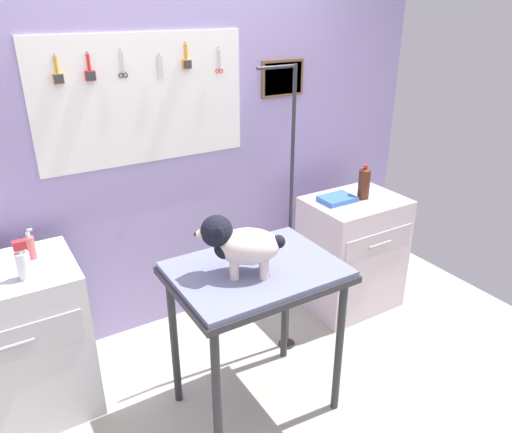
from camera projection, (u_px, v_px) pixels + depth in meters
name	position (u px, v px, depth m)	size (l,w,h in m)	color
ground	(274.00, 426.00, 2.73)	(4.40, 4.00, 0.04)	#ACA997
rear_wall_panel	(172.00, 164.00, 3.25)	(4.00, 0.11, 2.30)	#9E8EC6
grooming_table	(256.00, 285.00, 2.53)	(0.87, 0.64, 0.91)	#2D2D33
grooming_arm	(289.00, 230.00, 2.99)	(0.30, 0.11, 1.86)	#2D2D33
dog	(239.00, 244.00, 2.36)	(0.42, 0.33, 0.32)	silver
counter_left	(9.00, 347.00, 2.63)	(0.80, 0.58, 0.90)	silver
cabinet_right	(351.00, 253.00, 3.64)	(0.68, 0.54, 0.86)	silver
spray_bottle_short	(23.00, 263.00, 2.38)	(0.07, 0.07, 0.21)	white
pump_bottle_white	(31.00, 247.00, 2.58)	(0.05, 0.05, 0.17)	#DF5D5B
soda_bottle	(364.00, 183.00, 3.45)	(0.08, 0.08, 0.25)	#4D2614
supply_tray	(337.00, 199.00, 3.43)	(0.24, 0.18, 0.04)	#3B6CC2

